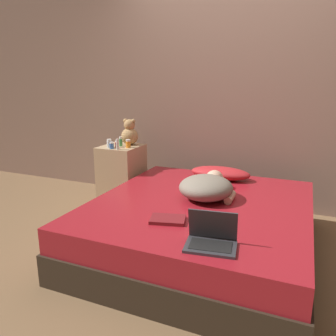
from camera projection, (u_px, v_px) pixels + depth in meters
name	position (u px, v px, depth m)	size (l,w,h in m)	color
ground_plane	(200.00, 249.00, 2.71)	(12.00, 12.00, 0.00)	brown
wall_back	(237.00, 86.00, 3.46)	(8.00, 0.06, 2.60)	#846656
bed	(201.00, 226.00, 2.66)	(1.68, 1.85, 0.42)	#2D2319
nightstand	(122.00, 176.00, 3.60)	(0.40, 0.44, 0.68)	tan
pillow	(220.00, 173.00, 3.20)	(0.58, 0.27, 0.12)	red
person_lying	(207.00, 187.00, 2.67)	(0.45, 0.61, 0.19)	gray
laptop	(211.00, 238.00, 1.88)	(0.32, 0.24, 0.21)	#333338
teddy_bear	(130.00, 134.00, 3.56)	(0.19, 0.19, 0.28)	tan
bottle_white	(117.00, 145.00, 3.30)	(0.03, 0.03, 0.11)	white
bottle_green	(121.00, 142.00, 3.49)	(0.03, 0.03, 0.10)	#3D8E4C
bottle_orange	(128.00, 144.00, 3.41)	(0.05, 0.05, 0.09)	orange
bottle_blue	(112.00, 145.00, 3.36)	(0.04, 0.04, 0.07)	#3866B2
bottle_red	(117.00, 144.00, 3.43)	(0.03, 0.03, 0.07)	#B72D2D
bottle_clear	(109.00, 143.00, 3.42)	(0.05, 0.05, 0.09)	silver
book	(168.00, 220.00, 2.23)	(0.27, 0.21, 0.02)	maroon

